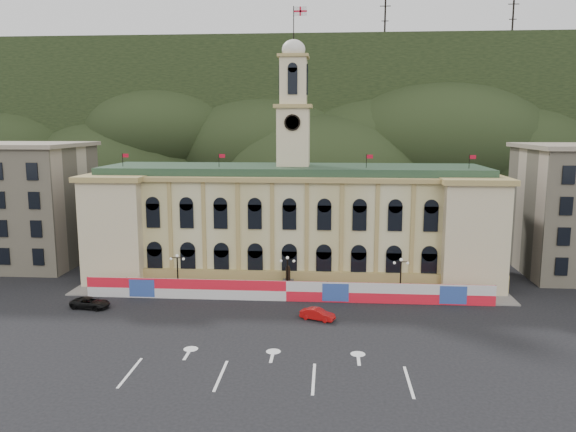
# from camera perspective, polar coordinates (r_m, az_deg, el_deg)

# --- Properties ---
(ground) EXTENTS (260.00, 260.00, 0.00)m
(ground) POSITION_cam_1_polar(r_m,az_deg,el_deg) (55.40, -1.44, -13.40)
(ground) COLOR black
(ground) RESTS_ON ground
(lane_markings) EXTENTS (26.00, 10.00, 0.02)m
(lane_markings) POSITION_cam_1_polar(r_m,az_deg,el_deg) (50.84, -2.03, -15.56)
(lane_markings) COLOR white
(lane_markings) RESTS_ON ground
(hill_ridge) EXTENTS (230.00, 80.00, 64.00)m
(hill_ridge) POSITION_cam_1_polar(r_m,az_deg,el_deg) (172.91, 2.64, 8.68)
(hill_ridge) COLOR black
(hill_ridge) RESTS_ON ground
(city_hall) EXTENTS (56.20, 17.60, 37.10)m
(city_hall) POSITION_cam_1_polar(r_m,az_deg,el_deg) (79.80, 0.53, -0.45)
(city_hall) COLOR beige
(city_hall) RESTS_ON ground
(side_building_left) EXTENTS (21.00, 17.00, 18.60)m
(side_building_left) POSITION_cam_1_polar(r_m,az_deg,el_deg) (95.68, -25.97, 1.13)
(side_building_left) COLOR #B5A88B
(side_building_left) RESTS_ON ground
(hoarding_fence) EXTENTS (50.00, 0.44, 2.50)m
(hoarding_fence) POSITION_cam_1_polar(r_m,az_deg,el_deg) (69.10, -0.13, -7.62)
(hoarding_fence) COLOR red
(hoarding_fence) RESTS_ON ground
(pavement) EXTENTS (56.00, 5.50, 0.16)m
(pavement) POSITION_cam_1_polar(r_m,az_deg,el_deg) (72.01, -0.01, -7.89)
(pavement) COLOR slate
(pavement) RESTS_ON ground
(statue) EXTENTS (1.40, 1.40, 3.72)m
(statue) POSITION_cam_1_polar(r_m,az_deg,el_deg) (71.93, 0.00, -6.99)
(statue) COLOR #595651
(statue) RESTS_ON ground
(lamp_left) EXTENTS (1.96, 0.44, 5.15)m
(lamp_left) POSITION_cam_1_polar(r_m,az_deg,el_deg) (72.84, -11.16, -5.42)
(lamp_left) COLOR black
(lamp_left) RESTS_ON ground
(lamp_center) EXTENTS (1.96, 0.44, 5.15)m
(lamp_center) POSITION_cam_1_polar(r_m,az_deg,el_deg) (70.46, -0.06, -5.75)
(lamp_center) COLOR black
(lamp_center) RESTS_ON ground
(lamp_right) EXTENTS (1.96, 0.44, 5.15)m
(lamp_right) POSITION_cam_1_polar(r_m,az_deg,el_deg) (70.81, 11.37, -5.86)
(lamp_right) COLOR black
(lamp_right) RESTS_ON ground
(red_sedan) EXTENTS (3.92, 4.76, 1.27)m
(red_sedan) POSITION_cam_1_polar(r_m,az_deg,el_deg) (62.98, 3.02, -9.93)
(red_sedan) COLOR #B20C0C
(red_sedan) RESTS_ON ground
(black_suv) EXTENTS (3.44, 5.23, 1.29)m
(black_suv) POSITION_cam_1_polar(r_m,az_deg,el_deg) (70.58, -19.43, -8.32)
(black_suv) COLOR black
(black_suv) RESTS_ON ground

